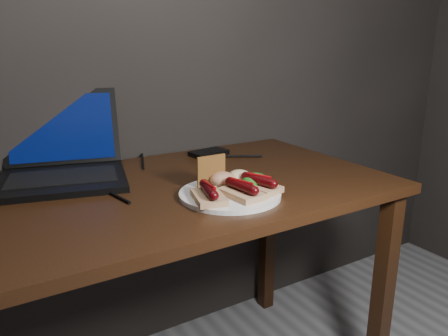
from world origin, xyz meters
The scene contains 12 objects.
desk centered at (0.00, 1.38, 0.66)m, with size 1.40×0.70×0.75m.
laptop centered at (-0.16, 1.63, 0.80)m, with size 0.43×0.44×0.25m.
hard_drive centered at (0.34, 1.63, 0.76)m, with size 0.13×0.08×0.02m, color black.
desk_cables centered at (-0.05, 1.52, 0.75)m, with size 1.03×0.48×0.01m.
plate centered at (0.17, 1.23, 0.76)m, with size 0.27×0.27×0.01m, color white.
bread_sausage_left centered at (0.10, 1.20, 0.78)m, with size 0.10×0.13×0.04m.
bread_sausage_center centered at (0.18, 1.18, 0.78)m, with size 0.08×0.12×0.04m.
bread_sausage_right centered at (0.25, 1.20, 0.78)m, with size 0.10×0.13×0.04m.
crispbread centered at (0.16, 1.30, 0.80)m, with size 0.09×0.01×0.09m, color #905D27.
salad_greens centered at (0.25, 1.22, 0.78)m, with size 0.07×0.07×0.04m, color #105313.
salsa_mound centered at (0.18, 1.28, 0.78)m, with size 0.07×0.07×0.04m, color #A51D10.
coleslaw_mound centered at (0.24, 1.28, 0.78)m, with size 0.06×0.06×0.04m, color white.
Camera 1 is at (-0.40, 0.31, 1.14)m, focal length 35.00 mm.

